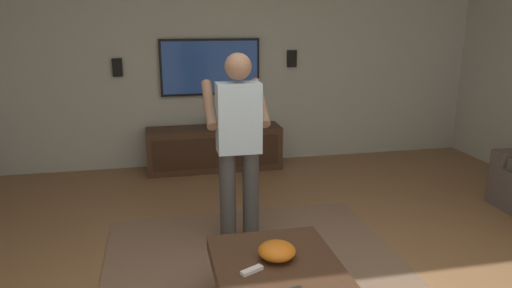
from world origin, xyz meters
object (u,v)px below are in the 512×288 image
Objects in this scene: vase_round at (219,119)px; wall_speaker_right at (117,67)px; person_standing at (238,138)px; wall_speaker_left at (292,59)px; bowl at (277,251)px; media_console at (214,149)px; coffee_table at (278,280)px; remote_white at (252,270)px; tv at (210,67)px.

wall_speaker_right reaches higher than vase_round.
person_standing is 2.61m from wall_speaker_left.
wall_speaker_right is (3.41, 1.15, 0.85)m from bowl.
person_standing is at bearing 153.96° from wall_speaker_left.
bowl is at bearing 0.19° from media_console.
wall_speaker_left is (2.31, -1.13, 0.44)m from person_standing.
coffee_table is at bearing -0.01° from media_console.
remote_white is 0.68× the size of wall_speaker_right.
wall_speaker_left is (3.49, -1.08, 1.08)m from coffee_table.
remote_white reaches higher than coffee_table.
coffee_table is 0.59× the size of media_console.
media_console is 11.33× the size of remote_white.
coffee_table is 0.79× the size of tv.
media_console is 1.57m from wall_speaker_left.
wall_speaker_right is at bearing 77.31° from vase_round.
person_standing is 1.34m from remote_white.
remote_white is 3.29m from vase_round.
remote_white is at bearing -164.80° from wall_speaker_right.
person_standing is (1.18, 0.04, 0.64)m from coffee_table.
remote_white is at bearing 124.43° from bowl.
tv reaches higher than bowl.
coffee_table is 0.18m from bowl.
tv is at bearing 0.18° from bowl.
remote_white is (-0.05, 0.18, 0.12)m from coffee_table.
vase_round is at bearing -2.52° from person_standing.
bowl is 3.70m from wall_speaker_right.
media_console is 7.73× the size of wall_speaker_right.
person_standing is at bearing -122.57° from remote_white.
vase_round is at bearing 74.12° from media_console.
bowl is (0.08, -0.01, 0.16)m from coffee_table.
wall_speaker_left is (0.01, -1.08, 0.09)m from tv.
media_console is 6.97× the size of bowl.
coffee_table is 4.55× the size of vase_round.
remote_white is (-1.23, 0.14, -0.52)m from person_standing.
wall_speaker_right is at bearing 90.00° from wall_speaker_left.
coffee_table is 6.67× the size of remote_white.
media_console is 1.04× the size of person_standing.
vase_round is at bearing -120.42° from remote_white.
person_standing reaches higher than media_console.
media_console is at bearing -0.79° from person_standing.
wall_speaker_right is (3.54, 0.96, 0.90)m from remote_white.
vase_round is 1.00× the size of wall_speaker_right.
media_console is 7.73× the size of vase_round.
wall_speaker_left reaches higher than wall_speaker_right.
wall_speaker_left is 1.00× the size of wall_speaker_right.
vase_round reaches higher than media_console.
bowl is at bearing -171.74° from remote_white.
bowl is at bearing -176.77° from person_standing.
wall_speaker_right reaches higher than media_console.
person_standing is at bearing -154.52° from wall_speaker_right.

